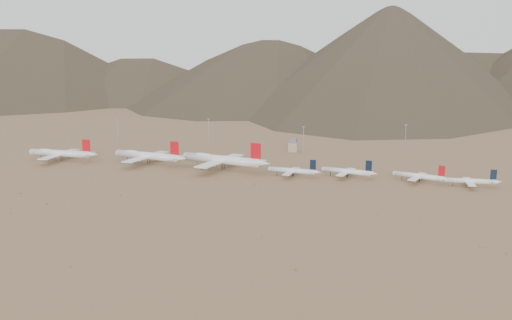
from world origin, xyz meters
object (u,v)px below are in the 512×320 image
(narrowbody_a, at_px, (294,171))
(narrowbody_b, at_px, (348,171))
(widebody_centre, at_px, (148,156))
(widebody_east, at_px, (222,160))
(control_tower, at_px, (293,146))
(widebody_west, at_px, (61,153))

(narrowbody_a, relative_size, narrowbody_b, 0.97)
(widebody_centre, distance_m, narrowbody_a, 123.72)
(widebody_centre, height_order, widebody_east, widebody_east)
(control_tower, bearing_deg, narrowbody_b, -55.96)
(widebody_west, relative_size, control_tower, 5.31)
(widebody_centre, distance_m, narrowbody_b, 162.02)
(narrowbody_a, height_order, control_tower, narrowbody_a)
(widebody_west, xyz_separation_m, widebody_east, (140.45, 6.01, 1.38))
(widebody_west, xyz_separation_m, narrowbody_b, (237.56, 6.33, -2.01))
(widebody_centre, relative_size, narrowbody_b, 1.63)
(widebody_centre, bearing_deg, widebody_east, 6.38)
(widebody_east, xyz_separation_m, narrowbody_a, (58.39, -7.80, -3.55))
(widebody_west, distance_m, control_tower, 201.17)
(narrowbody_b, bearing_deg, widebody_centre, -170.75)
(widebody_east, bearing_deg, control_tower, 79.30)
(widebody_west, distance_m, widebody_centre, 76.07)
(widebody_west, distance_m, narrowbody_a, 198.86)
(widebody_west, relative_size, widebody_east, 0.83)
(widebody_east, xyz_separation_m, narrowbody_b, (97.11, 0.32, -3.40))
(widebody_west, bearing_deg, narrowbody_b, -0.91)
(widebody_east, bearing_deg, widebody_west, -167.11)
(widebody_centre, height_order, control_tower, widebody_centre)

